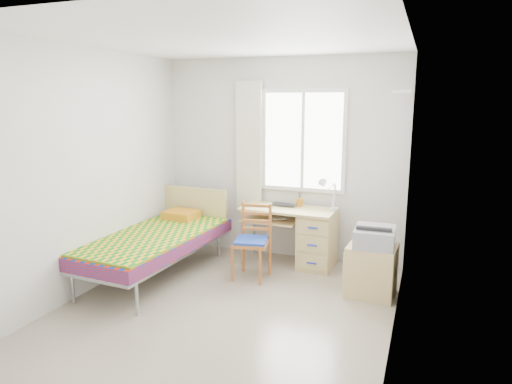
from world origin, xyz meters
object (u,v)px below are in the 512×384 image
bed (158,239)px  printer (375,236)px  desk (312,236)px  chair (253,236)px  cabinet (371,270)px

bed → printer: bearing=10.9°
bed → desk: bearing=32.2°
chair → cabinet: 1.38m
bed → chair: (1.09, 0.34, 0.06)m
chair → bed: bearing=-174.2°
bed → chair: bed is taller
chair → cabinet: (1.36, -0.03, -0.22)m
bed → desk: size_ratio=1.79×
printer → bed: bearing=-174.2°
chair → printer: size_ratio=1.84×
bed → desk: 1.88m
printer → chair: bearing=177.7°
desk → cabinet: (0.80, -0.60, -0.12)m
chair → cabinet: size_ratio=1.61×
desk → printer: (0.82, -0.58, 0.25)m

